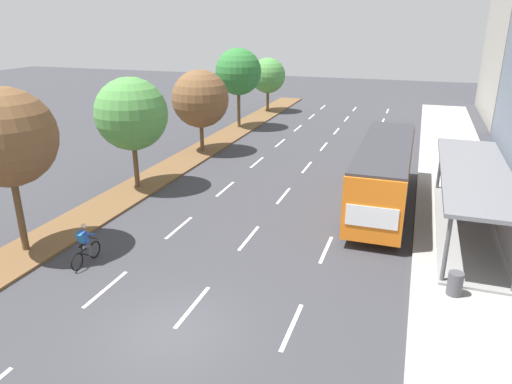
{
  "coord_description": "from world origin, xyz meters",
  "views": [
    {
      "loc": [
        6.54,
        -10.95,
        9.26
      ],
      "look_at": [
        -0.58,
        9.92,
        1.2
      ],
      "focal_mm": 33.33,
      "sensor_mm": 36.0,
      "label": 1
    }
  ],
  "objects": [
    {
      "name": "lane_divider_right",
      "position": [
        3.5,
        18.65,
        0.0
      ],
      "size": [
        0.14,
        48.29,
        0.01
      ],
      "color": "white",
      "rests_on": "ground"
    },
    {
      "name": "ground_plane",
      "position": [
        0.0,
        0.0,
        0.0
      ],
      "size": [
        140.0,
        140.0,
        0.0
      ],
      "primitive_type": "plane",
      "color": "#38383D"
    },
    {
      "name": "median_tree_fifth",
      "position": [
        -8.49,
        36.85,
        3.75
      ],
      "size": [
        3.58,
        3.58,
        5.43
      ],
      "color": "brown",
      "rests_on": "median_strip"
    },
    {
      "name": "sidewalk_right",
      "position": [
        9.25,
        20.0,
        0.07
      ],
      "size": [
        4.5,
        52.0,
        0.15
      ],
      "primitive_type": "cube",
      "color": "#9E9E99",
      "rests_on": "ground"
    },
    {
      "name": "median_tree_fourth",
      "position": [
        -8.5,
        28.37,
        4.95
      ],
      "size": [
        3.99,
        3.99,
        6.84
      ],
      "color": "brown",
      "rests_on": "median_strip"
    },
    {
      "name": "median_tree_nearest",
      "position": [
        -8.46,
        2.94,
        4.93
      ],
      "size": [
        3.91,
        3.91,
        6.78
      ],
      "color": "brown",
      "rests_on": "median_strip"
    },
    {
      "name": "cyclist",
      "position": [
        -5.37,
        2.89,
        0.79
      ],
      "size": [
        0.46,
        1.82,
        1.71
      ],
      "color": "black",
      "rests_on": "ground"
    },
    {
      "name": "lane_divider_center",
      "position": [
        0.0,
        18.65,
        0.0
      ],
      "size": [
        0.14,
        48.29,
        0.01
      ],
      "color": "white",
      "rests_on": "ground"
    },
    {
      "name": "median_tree_second",
      "position": [
        -8.35,
        11.42,
        4.33
      ],
      "size": [
        4.02,
        4.02,
        6.23
      ],
      "color": "brown",
      "rests_on": "median_strip"
    },
    {
      "name": "median_strip",
      "position": [
        -8.3,
        20.0,
        0.06
      ],
      "size": [
        2.6,
        52.0,
        0.12
      ],
      "primitive_type": "cube",
      "color": "brown",
      "rests_on": "ground"
    },
    {
      "name": "bus_shelter",
      "position": [
        9.53,
        11.03,
        1.87
      ],
      "size": [
        2.9,
        11.58,
        2.86
      ],
      "color": "gray",
      "rests_on": "sidewalk_right"
    },
    {
      "name": "trash_bin",
      "position": [
        8.45,
        4.96,
        0.57
      ],
      "size": [
        0.52,
        0.52,
        0.85
      ],
      "primitive_type": "cylinder",
      "color": "#4C4C51",
      "rests_on": "sidewalk_right"
    },
    {
      "name": "median_tree_third",
      "position": [
        -8.18,
        19.89,
        3.9
      ],
      "size": [
        4.08,
        4.08,
        5.83
      ],
      "color": "brown",
      "rests_on": "median_strip"
    },
    {
      "name": "bus",
      "position": [
        5.25,
        13.07,
        2.07
      ],
      "size": [
        2.54,
        11.29,
        3.37
      ],
      "color": "orange",
      "rests_on": "ground"
    },
    {
      "name": "lane_divider_left",
      "position": [
        -3.5,
        18.65,
        0.0
      ],
      "size": [
        0.14,
        48.29,
        0.01
      ],
      "color": "white",
      "rests_on": "ground"
    }
  ]
}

